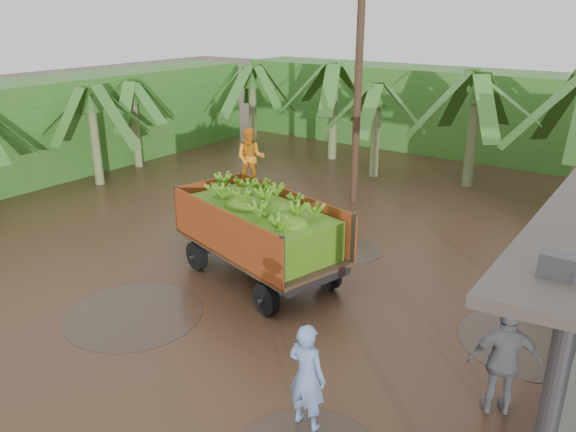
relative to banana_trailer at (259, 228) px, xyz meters
The scene contains 8 objects.
ground 2.37m from the banana_trailer, 27.66° to the right, with size 100.00×100.00×0.00m, color black.
hedge_north 15.09m from the banana_trailer, 90.90° to the left, with size 22.00×3.00×3.60m, color #2D661E.
hedge_west 12.63m from the banana_trailer, 165.89° to the left, with size 3.00×18.00×3.60m, color #2D661E.
banana_trailer is the anchor object (origin of this frame).
man_blue 5.15m from the banana_trailer, 44.01° to the right, with size 0.64×0.42×1.76m, color #6A87C2.
man_grey 6.21m from the banana_trailer, 14.31° to the right, with size 1.10×0.46×1.88m, color slate.
utility_pole 7.07m from the banana_trailer, 98.71° to the left, with size 1.20×0.24×8.72m.
banana_plants 6.93m from the banana_trailer, 109.77° to the left, with size 25.12×20.80×4.33m.
Camera 1 is at (5.78, -8.55, 6.05)m, focal length 35.00 mm.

